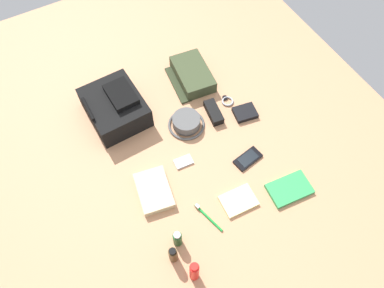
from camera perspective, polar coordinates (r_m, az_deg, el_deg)
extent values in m
cube|color=tan|center=(1.77, 0.00, -0.85)|extent=(2.64, 2.02, 0.02)
cube|color=black|center=(1.85, -11.81, 5.53)|extent=(0.32, 0.27, 0.12)
cube|color=black|center=(1.80, -10.93, 7.53)|extent=(0.17, 0.12, 0.03)
cylinder|color=black|center=(1.78, -15.80, 5.25)|extent=(0.14, 0.02, 0.02)
cube|color=#384228|center=(1.98, 0.10, 10.73)|extent=(0.28, 0.19, 0.07)
cube|color=#2C3520|center=(1.97, -2.19, 9.21)|extent=(0.26, 0.09, 0.01)
cylinder|color=#535353|center=(1.80, -0.88, 3.50)|extent=(0.14, 0.14, 0.05)
torus|color=#535353|center=(1.82, -0.86, 3.03)|extent=(0.18, 0.18, 0.01)
cylinder|color=red|center=(1.48, 0.36, -19.14)|extent=(0.04, 0.04, 0.16)
cylinder|color=red|center=(1.39, 0.38, -18.47)|extent=(0.03, 0.03, 0.01)
cylinder|color=#473319|center=(1.52, -2.93, -16.78)|extent=(0.04, 0.04, 0.10)
cylinder|color=black|center=(1.46, -3.03, -16.25)|extent=(0.03, 0.03, 0.01)
cylinder|color=#19471E|center=(1.54, -2.25, -14.45)|extent=(0.04, 0.04, 0.09)
cylinder|color=silver|center=(1.49, -2.33, -13.89)|extent=(0.03, 0.03, 0.01)
cube|color=#2D934C|center=(1.71, 14.83, -6.73)|extent=(0.14, 0.20, 0.02)
cube|color=white|center=(1.71, 14.81, -6.76)|extent=(0.13, 0.19, 0.01)
cube|color=black|center=(1.74, 8.62, -2.27)|extent=(0.09, 0.14, 0.01)
cube|color=black|center=(1.74, 8.65, -2.17)|extent=(0.07, 0.10, 0.00)
cube|color=#B7B7BC|center=(1.72, -1.32, -2.76)|extent=(0.06, 0.09, 0.01)
cylinder|color=silver|center=(1.72, -0.90, -2.46)|extent=(0.03, 0.03, 0.00)
torus|color=#99999E|center=(1.91, 5.53, 6.59)|extent=(0.06, 0.06, 0.01)
cylinder|color=black|center=(1.92, 5.12, 7.13)|extent=(0.03, 0.03, 0.01)
cylinder|color=#198C33|center=(1.61, 2.54, -11.30)|extent=(0.16, 0.05, 0.01)
cube|color=white|center=(1.62, 0.83, -9.58)|extent=(0.02, 0.02, 0.01)
cube|color=black|center=(1.87, 8.20, 4.82)|extent=(0.11, 0.12, 0.02)
cube|color=beige|center=(1.65, 7.20, -8.69)|extent=(0.12, 0.16, 0.02)
cube|color=#C6B289|center=(1.65, -5.89, -7.17)|extent=(0.22, 0.17, 0.04)
cube|color=black|center=(1.85, 3.36, 4.93)|extent=(0.15, 0.08, 0.04)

